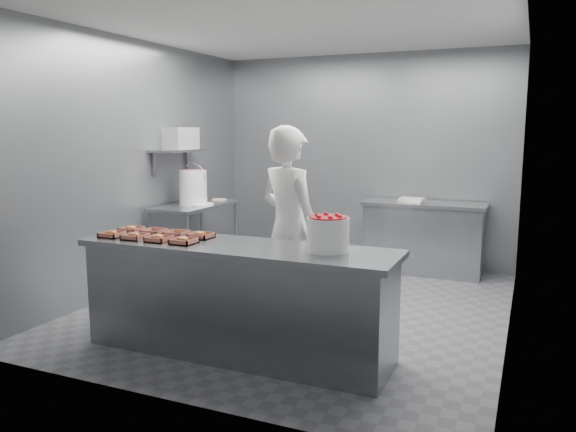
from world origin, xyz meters
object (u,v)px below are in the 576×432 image
Objects in this scene: tray_1 at (135,236)px; tray_7 at (201,235)px; tray_4 at (132,229)px; tray_5 at (154,231)px; glaze_bucket at (193,187)px; back_counter at (423,237)px; tray_2 at (159,238)px; prep_table at (195,229)px; tray_0 at (112,234)px; strawberry_tub at (328,233)px; tray_6 at (177,233)px; tray_3 at (184,241)px; service_counter at (237,299)px; worker at (289,229)px; appliance at (180,138)px.

tray_7 is (0.48, 0.25, 0.00)m from tray_1.
tray_4 is at bearing 180.00° from tray_7.
tray_5 is 1.91m from glaze_bucket.
back_counter is 3.63m from tray_5.
tray_2 is at bearing -27.93° from tray_4.
prep_table is 2.17m from tray_0.
tray_2 is 1.41m from strawberry_tub.
tray_6 is at bearing 177.38° from strawberry_tub.
tray_6 is (-0.24, 0.25, -0.00)m from tray_3.
prep_table is 6.40× the size of tray_0.
tray_3 is 0.35m from tray_6.
tray_1 is 0.35m from tray_4.
worker is at bearing 77.69° from service_counter.
tray_3 is at bearing 79.37° from worker.
strawberry_tub is (0.75, 0.06, 0.59)m from service_counter.
back_counter is 3.97m from tray_0.
back_counter is at bearing 56.99° from tray_4.
tray_3 and tray_7 have the same top height.
strawberry_tub is at bearing -1.94° from tray_4.
tray_0 is at bearing -75.91° from prep_table.
tray_3 is (0.48, 0.00, 0.00)m from tray_1.
tray_2 is at bearing -172.20° from strawberry_tub.
tray_2 and tray_4 have the same top height.
service_counter and prep_table have the same top height.
worker is at bearing 28.88° from tray_5.
strawberry_tub is 0.63× the size of glaze_bucket.
appliance is (-1.41, 1.80, 0.77)m from tray_7.
worker is (1.28, 0.57, -0.00)m from tray_4.
tray_1 is 1.00× the size of tray_3.
prep_table is 2.00m from tray_5.
prep_table is 6.40× the size of tray_1.
tray_3 is at bearing -58.87° from glaze_bucket.
glaze_bucket reaches higher than tray_6.
tray_1 is (-1.79, -3.38, 0.47)m from back_counter.
tray_7 is 2.42m from appliance.
worker reaches higher than tray_5.
tray_7 is 2.14m from glaze_bucket.
tray_2 is (0.24, 0.00, 0.00)m from tray_1.
tray_2 is at bearing -64.26° from prep_table.
tray_5 is at bearing 180.00° from tray_6.
appliance is at bearing 143.97° from strawberry_tub.
tray_7 reaches higher than tray_5.
tray_0 is 1.00× the size of tray_5.
tray_2 is at bearing -48.06° from appliance.
tray_1 is at bearing 61.99° from worker.
tray_6 is 0.10× the size of worker.
prep_table is 6.40× the size of tray_5.
glaze_bucket reaches higher than tray_1.
tray_4 is (0.00, 0.25, 0.00)m from tray_0.
tray_3 is 0.37× the size of glaze_bucket.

